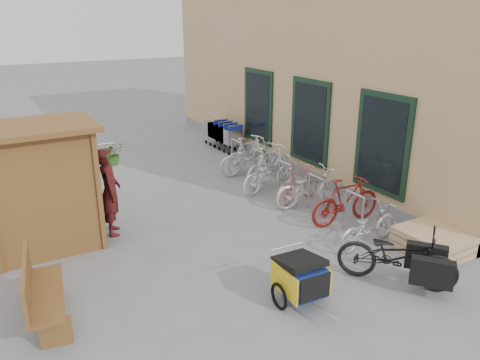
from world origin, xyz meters
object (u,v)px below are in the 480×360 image
bike_0 (368,226)px  bike_1 (346,201)px  bike_6 (250,158)px  shopping_carts (222,132)px  bench (39,292)px  bike_4 (269,174)px  bike_7 (248,154)px  kiosk (34,171)px  bike_5 (269,165)px  pallet_stack (432,242)px  child_trailer (300,276)px  cargo_bike (399,257)px  person_kiosk (110,192)px  bike_3 (298,184)px  bike_2 (309,187)px

bike_0 → bike_1: size_ratio=0.91×
bike_6 → shopping_carts: bearing=-4.6°
bench → bike_4: 6.49m
shopping_carts → bike_7: 2.54m
kiosk → bike_5: kiosk is taller
bench → bike_1: bike_1 is taller
bench → bike_7: 7.61m
kiosk → pallet_stack: (6.28, -3.87, -1.34)m
child_trailer → cargo_bike: (1.71, -0.40, 0.05)m
shopping_carts → bike_5: bike_5 is taller
cargo_bike → bike_0: cargo_bike is taller
bike_1 → pallet_stack: bearing=-159.3°
cargo_bike → person_kiosk: person_kiosk is taller
cargo_bike → bike_3: size_ratio=1.25×
person_kiosk → bike_7: bearing=-52.6°
bench → bike_7: bearing=43.8°
child_trailer → bike_5: (2.53, 4.66, 0.09)m
bike_3 → bike_0: bearing=162.4°
kiosk → bike_0: bearing=-29.4°
kiosk → person_kiosk: size_ratio=1.38×
shopping_carts → bike_4: (-0.85, -4.07, -0.12)m
person_kiosk → shopping_carts: bearing=-34.7°
bike_2 → bike_3: 0.29m
child_trailer → bike_6: (2.53, 5.63, 0.02)m
shopping_carts → bike_3: (-0.70, -5.09, -0.10)m
cargo_bike → bike_1: bike_1 is taller
pallet_stack → bike_7: size_ratio=0.70×
person_kiosk → bike_6: bearing=-55.0°
pallet_stack → bike_5: (-0.61, 4.63, 0.33)m
kiosk → bike_1: bearing=-19.7°
cargo_bike → bike_7: size_ratio=1.13×
pallet_stack → child_trailer: bearing=-179.4°
child_trailer → bike_7: (2.63, 5.89, 0.07)m
child_trailer → bike_6: size_ratio=0.77×
pallet_stack → bike_4: bike_4 is taller
shopping_carts → bike_4: 4.16m
bike_4 → bike_1: bearing=177.4°
child_trailer → bike_3: (2.43, 3.29, 0.02)m
kiosk → bike_7: (5.77, 1.99, -1.04)m
bike_0 → person_kiosk: bearing=46.2°
bike_2 → bike_3: bearing=28.4°
cargo_bike → bike_0: (0.56, 1.25, -0.09)m
cargo_bike → bike_3: cargo_bike is taller
pallet_stack → person_kiosk: 6.31m
child_trailer → bike_1: 3.19m
bike_1 → bike_2: bike_1 is taller
shopping_carts → bike_0: size_ratio=1.17×
bike_6 → bike_7: bearing=-14.1°
bike_3 → bike_4: (-0.15, 1.02, -0.02)m
bike_2 → shopping_carts: bearing=-0.9°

